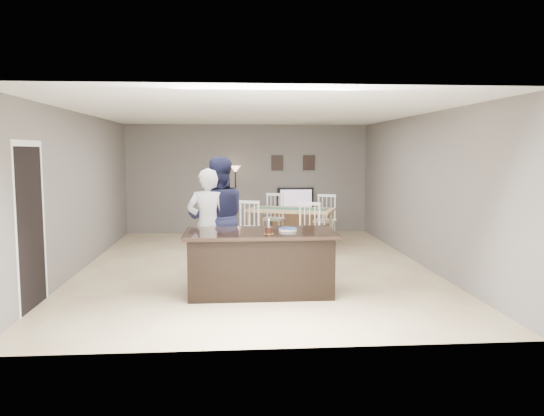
{
  "coord_description": "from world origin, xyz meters",
  "views": [
    {
      "loc": [
        -0.4,
        -9.28,
        2.04
      ],
      "look_at": [
        0.29,
        -0.3,
        1.07
      ],
      "focal_mm": 35.0,
      "sensor_mm": 36.0,
      "label": 1
    }
  ],
  "objects": [
    {
      "name": "man",
      "position": [
        -0.62,
        -0.81,
        0.98
      ],
      "size": [
        1.05,
        0.88,
        1.95
      ],
      "primitive_type": "imported",
      "rotation": [
        0.0,
        0.0,
        3.3
      ],
      "color": "#181935",
      "rests_on": "floor"
    },
    {
      "name": "television",
      "position": [
        1.2,
        3.84,
        0.86
      ],
      "size": [
        0.91,
        0.12,
        0.53
      ],
      "primitive_type": "imported",
      "rotation": [
        0.0,
        0.0,
        3.14
      ],
      "color": "black",
      "rests_on": "tv_console"
    },
    {
      "name": "room_shell",
      "position": [
        0.0,
        0.0,
        1.68
      ],
      "size": [
        8.0,
        8.0,
        8.0
      ],
      "color": "slate",
      "rests_on": "floor"
    },
    {
      "name": "tv_screen_glow",
      "position": [
        1.2,
        3.76,
        0.87
      ],
      "size": [
        0.78,
        0.0,
        0.78
      ],
      "primitive_type": "plane",
      "rotation": [
        1.57,
        0.0,
        3.14
      ],
      "color": "orange",
      "rests_on": "tv_console"
    },
    {
      "name": "floor_lamp",
      "position": [
        -0.3,
        3.79,
        1.3
      ],
      "size": [
        0.25,
        0.25,
        1.68
      ],
      "color": "black",
      "rests_on": "floor"
    },
    {
      "name": "doorway",
      "position": [
        -2.99,
        -2.3,
        1.26
      ],
      "size": [
        0.0,
        2.1,
        2.65
      ],
      "color": "black",
      "rests_on": "floor"
    },
    {
      "name": "woman",
      "position": [
        -0.77,
        -1.04,
        0.89
      ],
      "size": [
        0.66,
        0.44,
        1.78
      ],
      "primitive_type": "imported",
      "rotation": [
        0.0,
        0.0,
        3.11
      ],
      "color": "silver",
      "rests_on": "floor"
    },
    {
      "name": "floor",
      "position": [
        0.0,
        0.0,
        0.0
      ],
      "size": [
        8.0,
        8.0,
        0.0
      ],
      "primitive_type": "plane",
      "color": "tan",
      "rests_on": "ground"
    },
    {
      "name": "dining_table",
      "position": [
        0.84,
        1.78,
        0.68
      ],
      "size": [
        2.25,
        2.43,
        1.07
      ],
      "rotation": [
        0.0,
        0.0,
        -0.35
      ],
      "color": "tan",
      "rests_on": "floor"
    },
    {
      "name": "birthday_cake",
      "position": [
        0.11,
        -2.04,
        0.95
      ],
      "size": [
        0.13,
        0.13,
        0.21
      ],
      "color": "gold",
      "rests_on": "kitchen_island"
    },
    {
      "name": "tv_console",
      "position": [
        1.2,
        3.77,
        0.3
      ],
      "size": [
        1.2,
        0.4,
        0.6
      ],
      "primitive_type": "cube",
      "color": "brown",
      "rests_on": "floor"
    },
    {
      "name": "kitchen_island",
      "position": [
        0.0,
        -1.8,
        0.45
      ],
      "size": [
        2.15,
        1.1,
        0.9
      ],
      "color": "black",
      "rests_on": "floor"
    },
    {
      "name": "picture_frames",
      "position": [
        1.15,
        3.98,
        1.75
      ],
      "size": [
        1.1,
        0.02,
        0.38
      ],
      "color": "black",
      "rests_on": "room_shell"
    },
    {
      "name": "plate_stack",
      "position": [
        0.4,
        -1.79,
        0.92
      ],
      "size": [
        0.27,
        0.27,
        0.04
      ],
      "color": "white",
      "rests_on": "kitchen_island"
    }
  ]
}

